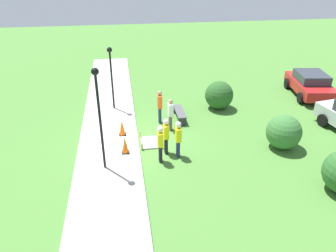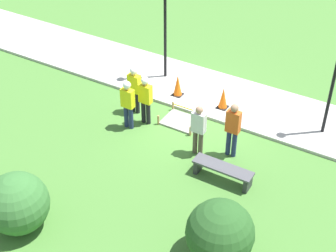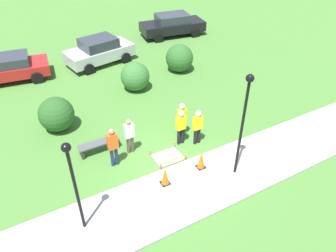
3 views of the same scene
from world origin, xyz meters
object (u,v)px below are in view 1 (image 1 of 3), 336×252
bystander_in_gray_shirt (170,113)px  lamppost_near (99,106)px  parked_car_red (310,84)px  traffic_cone_far_patch (125,145)px  traffic_cone_near_patch (122,128)px  worker_supervisor (160,141)px  worker_trainee (178,136)px  worker_assistant (166,133)px  lamppost_far (111,69)px  bystander_in_orange_shirt (160,105)px  park_bench (180,113)px

bystander_in_gray_shirt → lamppost_near: bearing=-46.6°
bystander_in_gray_shirt → parked_car_red: (-3.24, 9.22, -0.17)m
traffic_cone_far_patch → bystander_in_gray_shirt: bearing=130.8°
traffic_cone_near_patch → worker_supervisor: worker_supervisor is taller
worker_trainee → worker_supervisor: bearing=-70.0°
worker_supervisor → worker_assistant: (-0.63, 0.33, 0.00)m
worker_supervisor → worker_trainee: 0.86m
traffic_cone_far_patch → lamppost_far: bearing=-174.4°
bystander_in_orange_shirt → lamppost_far: lamppost_far is taller
bystander_in_orange_shirt → bystander_in_gray_shirt: (0.87, 0.42, -0.08)m
parked_car_red → lamppost_far: bearing=-79.6°
traffic_cone_far_patch → park_bench: (-3.12, 2.98, -0.15)m
worker_assistant → park_bench: bearing=159.7°
lamppost_far → worker_assistant: bearing=24.3°
park_bench → parked_car_red: 8.81m
traffic_cone_near_patch → bystander_in_orange_shirt: bearing=121.5°
lamppost_far → worker_supervisor: bearing=18.9°
traffic_cone_near_patch → bystander_in_gray_shirt: size_ratio=0.46×
worker_supervisor → bystander_in_gray_shirt: 2.88m
worker_assistant → parked_car_red: size_ratio=0.40×
worker_supervisor → lamppost_far: (-5.62, -1.93, 1.42)m
bystander_in_gray_shirt → park_bench: bearing=149.1°
bystander_in_orange_shirt → lamppost_near: (3.86, -2.75, 1.81)m
worker_supervisor → worker_trainee: size_ratio=1.00×
worker_trainee → lamppost_near: lamppost_near is taller
traffic_cone_far_patch → parked_car_red: parked_car_red is taller
park_bench → worker_supervisor: size_ratio=1.01×
worker_assistant → parked_car_red: (-5.36, 9.75, -0.23)m
traffic_cone_far_patch → worker_supervisor: 1.71m
worker_assistant → bystander_in_orange_shirt: size_ratio=0.95×
parked_car_red → lamppost_near: bearing=-54.7°
worker_assistant → lamppost_far: 5.66m
worker_supervisor → bystander_in_orange_shirt: bystander_in_orange_shirt is taller
worker_assistant → worker_trainee: 0.58m
park_bench → parked_car_red: size_ratio=0.40×
traffic_cone_near_patch → traffic_cone_far_patch: 1.65m
bystander_in_orange_shirt → lamppost_far: (-2.00, -2.36, 1.39)m
bystander_in_orange_shirt → lamppost_far: size_ratio=0.51×
traffic_cone_far_patch → worker_assistant: 1.85m
parked_car_red → park_bench: bearing=-67.5°
bystander_in_gray_shirt → lamppost_far: lamppost_far is taller
worker_supervisor → lamppost_near: size_ratio=0.40×
parked_car_red → bystander_in_gray_shirt: bearing=-62.0°
worker_supervisor → lamppost_far: bearing=-161.1°
bystander_in_orange_shirt → lamppost_near: 5.07m
worker_trainee → bystander_in_gray_shirt: (-2.46, 0.05, -0.05)m
lamppost_far → bystander_in_orange_shirt: bearing=49.7°
worker_trainee → bystander_in_orange_shirt: 3.34m
worker_assistant → bystander_in_gray_shirt: 2.19m
park_bench → lamppost_near: bearing=-43.0°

